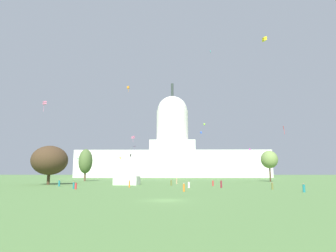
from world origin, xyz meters
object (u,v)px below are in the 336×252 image
Objects in this scene: kite_yellow_high at (264,39)px; kite_green_low at (78,160)px; kite_violet_low at (135,147)px; kite_gold_low at (120,158)px; event_tent at (127,174)px; person_red_edge_west at (213,183)px; person_teal_near_tree_west at (59,183)px; person_tan_lawn_far_right at (177,181)px; person_teal_lawn_far_left at (74,186)px; person_red_back_center at (76,186)px; person_white_near_tree_east at (189,185)px; kite_magenta_low at (250,150)px; kite_lime_mid at (204,124)px; capitol_building at (172,153)px; person_orange_back_left at (129,184)px; kite_red_low at (284,128)px; person_olive_mid_right at (272,186)px; person_teal_mid_center at (304,188)px; tree_west_far at (50,160)px; tree_west_near at (86,161)px; person_olive_front_center at (171,183)px; kite_blue_mid at (201,133)px; person_maroon_back_right at (221,184)px; person_black_aisle_center at (123,181)px; kite_pink_low at (133,137)px; kite_orange_high at (128,87)px; kite_black_low at (131,155)px; kite_white_low at (132,149)px; person_orange_edge_east at (184,188)px.

kite_yellow_high is 0.78× the size of kite_green_low.
kite_gold_low is (-14.95, 43.23, -2.86)m from kite_violet_low.
person_red_edge_west is (23.46, -6.67, -2.25)m from event_tent.
person_tan_lawn_far_right is at bearing 167.81° from person_teal_near_tree_west.
kite_gold_low is at bearing 55.97° from person_teal_lawn_far_left.
event_tent is 5.01× the size of person_red_back_center.
kite_green_low is at bearing 159.05° from person_white_near_tree_east.
kite_lime_mid is (-20.76, -3.89, 11.34)m from kite_magenta_low.
person_white_near_tree_east is 66.25m from kite_lime_mid.
capitol_building is 81.33m from kite_magenta_low.
person_orange_back_left is at bearing -90.78° from person_red_edge_west.
person_white_near_tree_east is 72.94m from kite_magenta_low.
kite_lime_mid is at bearing -103.80° from kite_red_low.
capitol_building is 129.83m from person_red_edge_west.
kite_lime_mid is (34.27, 66.42, 24.03)m from person_red_back_center.
person_olive_mid_right is 9.08m from person_teal_mid_center.
person_white_near_tree_east is 21.60m from person_tan_lawn_far_right.
kite_green_low is (-2.50, 32.96, 1.44)m from tree_west_far.
tree_west_far is at bearing 127.84° from person_tan_lawn_far_right.
person_olive_mid_right is 0.62× the size of kite_red_low.
tree_west_near is 55.72m from person_orange_back_left.
person_red_back_center is (-40.89, 0.11, -0.00)m from person_olive_mid_right.
person_red_back_center is (-23.97, -5.54, 0.00)m from person_white_near_tree_east.
person_teal_near_tree_west is at bearing -137.53° from person_olive_front_center.
kite_blue_mid is (5.38, 85.98, 25.03)m from person_red_edge_west.
person_maroon_back_right is 37.80m from person_black_aisle_center.
kite_red_low is at bearing 178.98° from kite_pink_low.
person_red_back_center is at bearing 109.14° from person_orange_back_left.
kite_gold_low is at bearing -5.73° from person_orange_back_left.
kite_orange_high is at bearing -39.69° from kite_blue_mid.
person_red_edge_west is 11.05m from person_olive_front_center.
capitol_building is 90.10m from kite_pink_low.
person_white_near_tree_east is at bearing 17.86° from kite_black_low.
kite_pink_low is (22.27, -0.95, 9.12)m from kite_green_low.
person_white_near_tree_east is 73.41m from kite_violet_low.
person_teal_mid_center is 0.46× the size of kite_white_low.
person_orange_back_left is at bearing 51.20° from person_orange_edge_east.
kite_black_low is (-0.55, 80.34, 11.07)m from person_red_back_center.
person_teal_lawn_far_left is (14.47, -55.34, -7.24)m from tree_west_near.
capitol_building is at bearing 161.94° from kite_black_low.
person_olive_front_center is 61.19m from kite_orange_high.
person_teal_lawn_far_left is at bearing -109.02° from person_olive_front_center.
event_tent reaches higher than person_white_near_tree_east.
person_orange_back_left reaches higher than person_red_edge_west.
capitol_building is 87.65× the size of person_white_near_tree_east.
kite_magenta_low is (55.03, 70.31, 12.69)m from person_red_back_center.
tree_west_near reaches higher than kite_green_low.
kite_yellow_high is at bearing -119.16° from kite_violet_low.
kite_red_low is at bearing 106.92° from kite_lime_mid.
tree_west_near is at bearing 0.84° from person_olive_mid_right.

